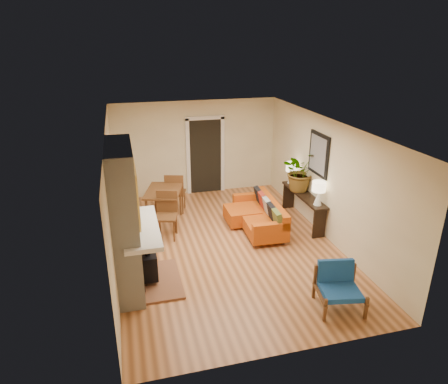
{
  "coord_description": "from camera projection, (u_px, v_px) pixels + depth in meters",
  "views": [
    {
      "loc": [
        -1.96,
        -7.3,
        4.19
      ],
      "look_at": [
        0.0,
        0.2,
        1.15
      ],
      "focal_mm": 32.0,
      "sensor_mm": 36.0,
      "label": 1
    }
  ],
  "objects": [
    {
      "name": "fireplace",
      "position": [
        128.0,
        223.0,
        6.74
      ],
      "size": [
        1.09,
        1.68,
        2.6
      ],
      "color": "white",
      "rests_on": "ground"
    },
    {
      "name": "houseplant",
      "position": [
        300.0,
        171.0,
        9.44
      ],
      "size": [
        1.09,
        1.02,
        0.97
      ],
      "primitive_type": "imported",
      "rotation": [
        0.0,
        0.0,
        0.36
      ],
      "color": "#1E5919",
      "rests_on": "console_table"
    },
    {
      "name": "blue_chair",
      "position": [
        338.0,
        284.0,
        6.54
      ],
      "size": [
        0.82,
        0.8,
        0.74
      ],
      "color": "brown",
      "rests_on": "ground"
    },
    {
      "name": "ottoman",
      "position": [
        242.0,
        214.0,
        9.5
      ],
      "size": [
        0.76,
        0.76,
        0.38
      ],
      "color": "silver",
      "rests_on": "ground"
    },
    {
      "name": "lamp_near",
      "position": [
        319.0,
        190.0,
        8.65
      ],
      "size": [
        0.3,
        0.3,
        0.54
      ],
      "color": "white",
      "rests_on": "console_table"
    },
    {
      "name": "dining_table",
      "position": [
        167.0,
        197.0,
        9.33
      ],
      "size": [
        1.19,
        1.97,
        1.04
      ],
      "color": "brown",
      "rests_on": "ground"
    },
    {
      "name": "sofa",
      "position": [
        262.0,
        215.0,
        9.2
      ],
      "size": [
        0.89,
        1.92,
        0.75
      ],
      "color": "silver",
      "rests_on": "ground"
    },
    {
      "name": "room_shell",
      "position": [
        223.0,
        154.0,
        10.63
      ],
      "size": [
        6.5,
        6.5,
        6.5
      ],
      "color": "#CD844F",
      "rests_on": "ground"
    },
    {
      "name": "console_table",
      "position": [
        303.0,
        199.0,
        9.44
      ],
      "size": [
        0.34,
        1.85,
        0.72
      ],
      "color": "black",
      "rests_on": "ground"
    },
    {
      "name": "lamp_far",
      "position": [
        292.0,
        170.0,
        9.95
      ],
      "size": [
        0.3,
        0.3,
        0.54
      ],
      "color": "white",
      "rests_on": "console_table"
    }
  ]
}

